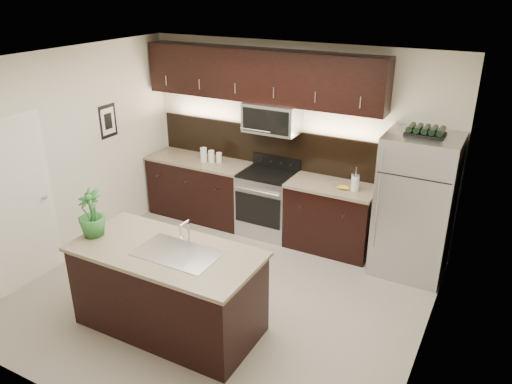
# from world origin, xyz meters

# --- Properties ---
(ground) EXTENTS (4.50, 4.50, 0.00)m
(ground) POSITION_xyz_m (0.00, 0.00, 0.00)
(ground) COLOR gray
(ground) RESTS_ON ground
(room_walls) EXTENTS (4.52, 4.02, 2.71)m
(room_walls) POSITION_xyz_m (-0.11, -0.04, 1.70)
(room_walls) COLOR beige
(room_walls) RESTS_ON ground
(counter_run) EXTENTS (3.51, 0.65, 0.94)m
(counter_run) POSITION_xyz_m (-0.46, 1.69, 0.47)
(counter_run) COLOR black
(counter_run) RESTS_ON ground
(upper_fixtures) EXTENTS (3.49, 0.40, 1.66)m
(upper_fixtures) POSITION_xyz_m (-0.43, 1.84, 2.14)
(upper_fixtures) COLOR black
(upper_fixtures) RESTS_ON counter_run
(island) EXTENTS (1.96, 0.96, 0.94)m
(island) POSITION_xyz_m (-0.18, -0.73, 0.47)
(island) COLOR black
(island) RESTS_ON ground
(sink_faucet) EXTENTS (0.84, 0.50, 0.28)m
(sink_faucet) POSITION_xyz_m (-0.03, -0.72, 0.96)
(sink_faucet) COLOR silver
(sink_faucet) RESTS_ON island
(refrigerator) EXTENTS (0.87, 0.78, 1.79)m
(refrigerator) POSITION_xyz_m (1.80, 1.63, 0.90)
(refrigerator) COLOR #B2B2B7
(refrigerator) RESTS_ON ground
(wine_rack) EXTENTS (0.44, 0.27, 0.10)m
(wine_rack) POSITION_xyz_m (1.80, 1.63, 1.84)
(wine_rack) COLOR black
(wine_rack) RESTS_ON refrigerator
(plant) EXTENTS (0.34, 0.34, 0.52)m
(plant) POSITION_xyz_m (-1.04, -0.84, 1.20)
(plant) COLOR #28652A
(plant) RESTS_ON island
(canisters) EXTENTS (0.31, 0.16, 0.21)m
(canisters) POSITION_xyz_m (-1.21, 1.67, 1.03)
(canisters) COLOR silver
(canisters) RESTS_ON counter_run
(french_press) EXTENTS (0.11, 0.11, 0.31)m
(french_press) POSITION_xyz_m (1.02, 1.64, 1.06)
(french_press) COLOR silver
(french_press) RESTS_ON counter_run
(bananas) EXTENTS (0.19, 0.16, 0.05)m
(bananas) POSITION_xyz_m (0.84, 1.61, 0.97)
(bananas) COLOR gold
(bananas) RESTS_ON counter_run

